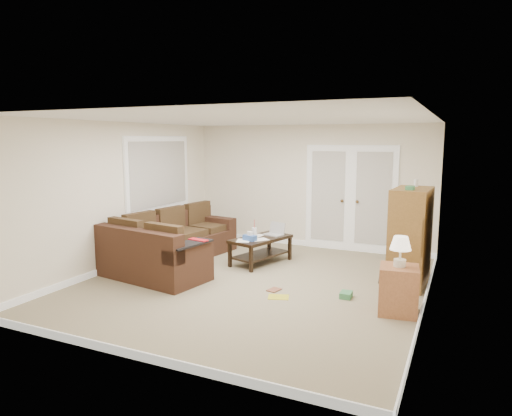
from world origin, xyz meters
The scene contains 17 objects.
floor centered at (0.00, 0.00, 0.00)m, with size 5.50×5.50×0.00m, color gray.
ceiling centered at (0.00, 0.00, 2.50)m, with size 5.00×5.50×0.02m, color white.
wall_left centered at (-2.50, 0.00, 1.25)m, with size 0.02×5.50×2.50m, color white.
wall_right centered at (2.50, 0.00, 1.25)m, with size 0.02×5.50×2.50m, color white.
wall_back centered at (0.00, 2.75, 1.25)m, with size 5.00×0.02×2.50m, color white.
wall_front centered at (0.00, -2.75, 1.25)m, with size 5.00×0.02×2.50m, color white.
baseboards centered at (0.00, 0.00, 0.05)m, with size 5.00×5.50×0.10m, color white, non-canonical shape.
french_doors centered at (0.85, 2.71, 1.04)m, with size 1.80×0.05×2.13m.
window_left centered at (-2.46, 1.00, 1.55)m, with size 0.05×1.92×1.42m.
sectional_sofa centered at (-1.75, 0.27, 0.33)m, with size 1.95×2.99×0.85m.
coffee_table centered at (-0.36, 1.12, 0.26)m, with size 0.88×1.27×0.79m.
tv_armoire centered at (2.18, 0.94, 0.75)m, with size 0.57×0.96×1.60m.
side_cabinet centered at (2.20, -0.34, 0.36)m, with size 0.53×0.53×1.01m.
space_heater centered at (1.76, 2.45, 0.16)m, with size 0.13×0.11×0.32m, color white.
floor_magazine centered at (0.59, -0.43, 0.00)m, with size 0.29×0.23×0.01m, color gold.
floor_greenbox centered at (1.46, -0.05, 0.04)m, with size 0.16×0.21×0.08m, color #3B8350.
floor_book centered at (0.35, -0.16, 0.01)m, with size 0.15×0.21×0.02m, color brown.
Camera 1 is at (2.87, -6.17, 2.21)m, focal length 32.00 mm.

